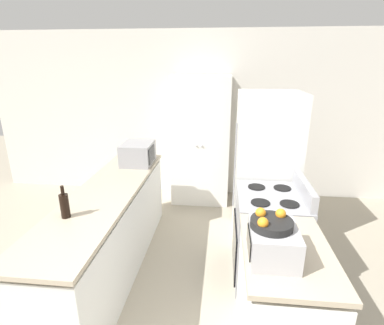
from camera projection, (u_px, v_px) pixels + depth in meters
The scene contains 10 objects.
wall_back at pixel (203, 116), 4.80m from camera, with size 7.00×0.06×2.60m.
counter_left at pixel (110, 233), 3.11m from camera, with size 0.60×2.53×0.91m.
counter_right at pixel (281, 304), 2.19m from camera, with size 0.60×0.94×0.91m.
pantry_cabinet at pixel (201, 141), 4.60m from camera, with size 0.87×0.58×1.95m.
stove at pixel (268, 236), 3.00m from camera, with size 0.66×0.75×1.07m.
refrigerator at pixel (265, 169), 3.58m from camera, with size 0.73×0.71×1.81m.
microwave at pixel (138, 153), 3.73m from camera, with size 0.37×0.45×0.26m.
wine_bottle at pixel (65, 205), 2.43m from camera, with size 0.07×0.07×0.28m.
toaster_oven at pixel (273, 243), 1.92m from camera, with size 0.31×0.37×0.21m.
fruit_bowl at pixel (271, 222), 1.89m from camera, with size 0.27×0.27×0.10m.
Camera 1 is at (0.34, -1.24, 2.12)m, focal length 28.00 mm.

